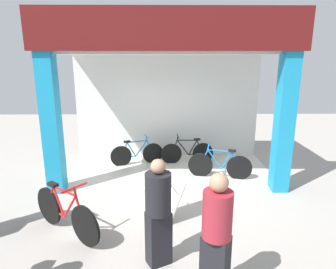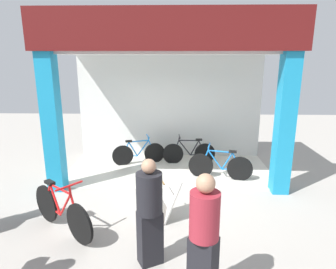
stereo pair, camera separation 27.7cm
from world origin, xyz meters
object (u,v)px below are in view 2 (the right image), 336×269
(sandwich_board_sign, at_px, (161,199))
(pedestrian_2, at_px, (204,237))
(bicycle_inside_2, at_px, (220,166))
(pedestrian_1, at_px, (150,211))
(bicycle_parked_0, at_px, (62,211))
(bicycle_inside_0, at_px, (139,153))
(bicycle_inside_1, at_px, (189,152))

(sandwich_board_sign, xyz_separation_m, pedestrian_2, (0.60, -1.88, 0.46))
(bicycle_inside_2, distance_m, pedestrian_2, 3.91)
(pedestrian_1, bearing_deg, bicycle_parked_0, 154.27)
(bicycle_inside_0, relative_size, sandwich_board_sign, 1.75)
(bicycle_inside_1, xyz_separation_m, pedestrian_2, (-0.04, -4.90, 0.54))
(bicycle_inside_0, height_order, pedestrian_1, pedestrian_1)
(bicycle_inside_0, relative_size, bicycle_inside_1, 0.96)
(bicycle_inside_2, bearing_deg, bicycle_parked_0, -142.31)
(bicycle_parked_0, distance_m, pedestrian_1, 1.82)
(pedestrian_2, bearing_deg, bicycle_inside_1, 89.50)
(pedestrian_1, bearing_deg, bicycle_inside_1, 80.00)
(sandwich_board_sign, relative_size, pedestrian_2, 0.49)
(bicycle_inside_0, height_order, bicycle_parked_0, bicycle_parked_0)
(pedestrian_2, bearing_deg, bicycle_parked_0, 147.93)
(bicycle_inside_2, bearing_deg, bicycle_inside_1, 123.31)
(sandwich_board_sign, bearing_deg, pedestrian_2, -72.22)
(bicycle_inside_2, relative_size, bicycle_parked_0, 1.11)
(bicycle_inside_1, bearing_deg, bicycle_parked_0, -124.02)
(bicycle_parked_0, distance_m, pedestrian_2, 2.75)
(bicycle_inside_1, bearing_deg, bicycle_inside_0, -175.95)
(bicycle_parked_0, bearing_deg, bicycle_inside_0, 74.83)
(bicycle_inside_2, xyz_separation_m, sandwich_board_sign, (-1.37, -1.92, 0.06))
(bicycle_inside_0, distance_m, pedestrian_1, 4.22)
(bicycle_inside_0, height_order, pedestrian_2, pedestrian_2)
(pedestrian_2, bearing_deg, bicycle_inside_2, 78.63)
(sandwich_board_sign, bearing_deg, bicycle_inside_1, 77.92)
(bicycle_inside_2, xyz_separation_m, pedestrian_2, (-0.76, -3.80, 0.53))
(bicycle_parked_0, height_order, pedestrian_1, pedestrian_1)
(bicycle_parked_0, xyz_separation_m, pedestrian_2, (2.30, -1.44, 0.49))
(bicycle_inside_1, distance_m, bicycle_inside_2, 1.32)
(sandwich_board_sign, bearing_deg, bicycle_inside_2, 54.53)
(sandwich_board_sign, distance_m, pedestrian_2, 2.03)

